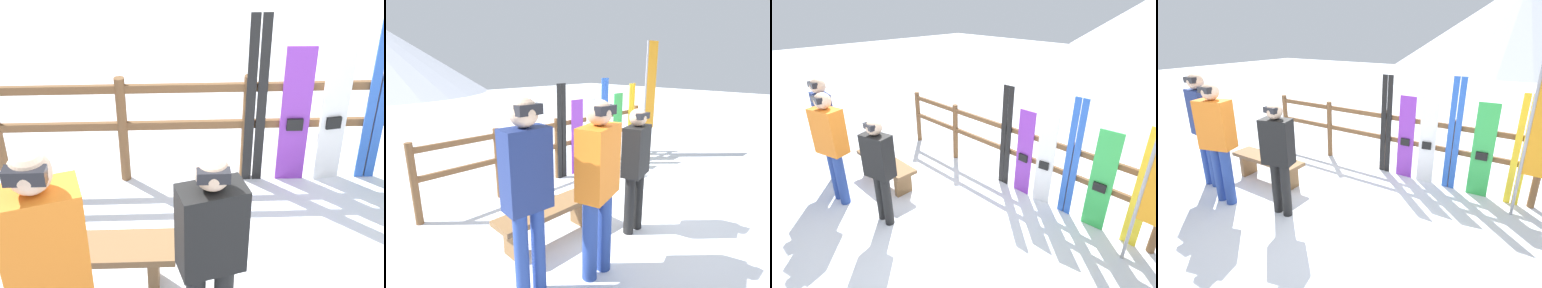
% 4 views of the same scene
% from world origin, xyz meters
% --- Properties ---
extents(ground_plane, '(40.00, 40.00, 0.00)m').
position_xyz_m(ground_plane, '(0.00, 0.00, 0.00)').
color(ground_plane, white).
extents(mountain_backdrop, '(18.00, 18.00, 6.00)m').
position_xyz_m(mountain_backdrop, '(0.00, 23.85, 3.00)').
color(mountain_backdrop, silver).
rests_on(mountain_backdrop, ground).
extents(fence, '(4.90, 0.10, 1.11)m').
position_xyz_m(fence, '(-0.00, 1.85, 0.66)').
color(fence, brown).
rests_on(fence, ground).
extents(bench, '(1.34, 0.36, 0.44)m').
position_xyz_m(bench, '(-1.39, 0.36, 0.33)').
color(bench, brown).
rests_on(bench, ground).
extents(person_navy, '(0.41, 0.25, 1.82)m').
position_xyz_m(person_navy, '(-2.08, -0.24, 1.08)').
color(person_navy, navy).
rests_on(person_navy, ground).
extents(person_orange, '(0.51, 0.37, 1.76)m').
position_xyz_m(person_orange, '(-1.42, -0.44, 1.02)').
color(person_orange, navy).
rests_on(person_orange, ground).
extents(person_black, '(0.44, 0.31, 1.56)m').
position_xyz_m(person_black, '(-0.50, -0.21, 0.91)').
color(person_black, black).
rests_on(person_black, ground).
extents(ski_pair_black, '(0.19, 0.02, 1.73)m').
position_xyz_m(ski_pair_black, '(0.07, 1.79, 0.86)').
color(ski_pair_black, black).
rests_on(ski_pair_black, ground).
extents(snowboard_purple, '(0.28, 0.06, 1.42)m').
position_xyz_m(snowboard_purple, '(0.45, 1.79, 0.70)').
color(snowboard_purple, purple).
rests_on(snowboard_purple, ground).
extents(snowboard_white, '(0.27, 0.09, 1.44)m').
position_xyz_m(snowboard_white, '(0.82, 1.79, 0.72)').
color(snowboard_white, white).
rests_on(snowboard_white, ground).
extents(ski_pair_blue, '(0.19, 0.02, 1.78)m').
position_xyz_m(ski_pair_blue, '(1.22, 1.79, 0.89)').
color(ski_pair_blue, blue).
rests_on(ski_pair_blue, ground).
extents(snowboard_green, '(0.30, 0.07, 1.45)m').
position_xyz_m(snowboard_green, '(1.66, 1.79, 0.72)').
color(snowboard_green, green).
rests_on(snowboard_green, ground).
extents(ski_pair_yellow, '(0.20, 0.02, 1.63)m').
position_xyz_m(ski_pair_yellow, '(2.14, 1.79, 0.82)').
color(ski_pair_yellow, yellow).
rests_on(ski_pair_yellow, ground).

